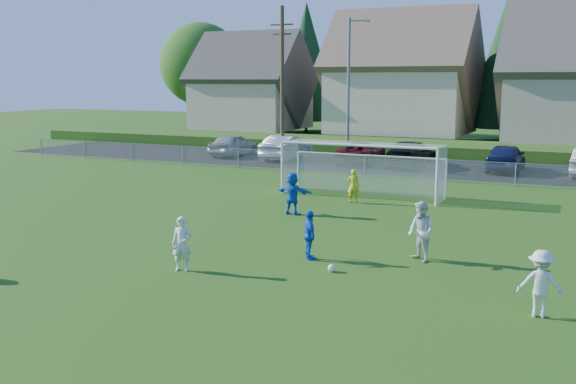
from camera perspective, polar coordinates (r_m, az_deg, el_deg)
name	(u,v)px	position (r m, az deg, el deg)	size (l,w,h in m)	color
ground	(151,295)	(17.42, -11.54, -8.52)	(160.00, 160.00, 0.00)	#193D0C
asphalt_lot	(425,167)	(42.23, 11.49, 2.10)	(60.00, 60.00, 0.00)	black
grass_embankment	(451,149)	(49.45, 13.64, 3.55)	(70.00, 6.00, 0.80)	#1E420F
soccer_ball	(332,268)	(19.03, 3.72, -6.44)	(0.22, 0.22, 0.22)	white
player_white_a	(182,244)	(19.16, -8.97, -4.37)	(0.56, 0.37, 1.55)	silver
player_white_b	(421,232)	(20.27, 11.19, -3.32)	(0.87, 0.68, 1.79)	silver
player_white_c	(540,284)	(16.38, 20.58, -7.27)	(1.01, 0.58, 1.56)	silver
player_blue_a	(310,235)	(20.13, 1.83, -3.66)	(0.87, 0.36, 1.49)	blue
player_blue_b	(292,193)	(26.76, 0.37, -0.12)	(1.58, 0.50, 1.70)	blue
goalkeeper	(353,186)	(29.44, 5.56, 0.51)	(0.54, 0.35, 1.48)	gold
car_a	(233,145)	(47.40, -4.67, 4.01)	(1.85, 4.60, 1.57)	#9EA0A6
car_b	(286,147)	(45.22, -0.14, 3.79)	(1.69, 4.86, 1.60)	silver
car_c	(361,152)	(43.15, 6.22, 3.35)	(2.40, 5.20, 1.44)	#500911
car_d	(410,154)	(42.15, 10.32, 3.20)	(2.21, 5.43, 1.58)	black
car_e	(506,157)	(41.24, 17.96, 2.80)	(1.94, 4.82, 1.64)	#121A41
soccer_goal	(363,161)	(31.12, 6.41, 2.64)	(7.42, 1.90, 2.50)	white
chainlink_fence	(400,167)	(36.88, 9.42, 2.08)	(52.06, 0.06, 1.20)	gray
streetlight	(349,87)	(41.77, 5.21, 8.83)	(1.38, 0.18, 9.00)	slate
utility_pole	(282,82)	(44.68, -0.50, 9.31)	(1.60, 0.26, 10.00)	#473321
houses_row	(500,53)	(56.24, 17.55, 11.15)	(53.90, 11.45, 13.27)	tan
tree_row	(500,61)	(62.56, 17.51, 10.56)	(65.98, 12.36, 13.80)	#382616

